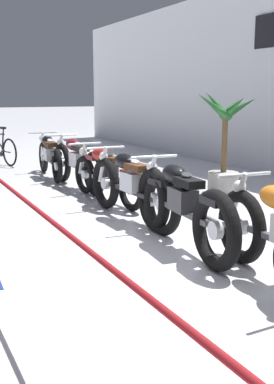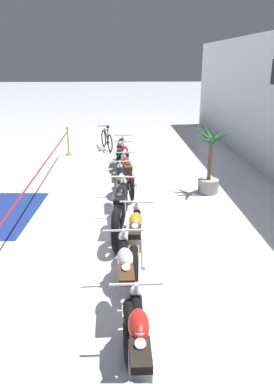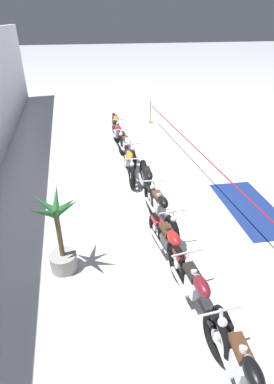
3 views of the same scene
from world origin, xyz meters
TOP-DOWN VIEW (x-y plane):
  - ground_plane at (0.00, 0.00)m, footprint 120.00×120.00m
  - motorcycle_black_0 at (-5.38, 0.55)m, footprint 2.17×0.62m
  - motorcycle_maroon_1 at (-4.00, 0.66)m, footprint 2.36×0.62m
  - motorcycle_red_2 at (-2.71, 0.70)m, footprint 2.24×0.62m
  - motorcycle_black_3 at (-1.44, 0.53)m, footprint 2.44×0.62m
  - motorcycle_black_4 at (-0.08, 0.50)m, footprint 2.39×0.62m
  - motorcycle_orange_5 at (1.36, 0.74)m, footprint 2.25×0.62m
  - motorcycle_silver_6 at (2.63, 0.56)m, footprint 2.40×0.62m
  - motorcycle_red_7 at (4.02, 0.67)m, footprint 2.27×0.62m
  - motorcycle_orange_8 at (5.49, 0.51)m, footprint 2.39×0.62m
  - potted_palm_left_of_row at (-2.43, 2.86)m, footprint 1.13×0.95m
  - stanchion_far_left at (-1.54, -1.42)m, footprint 13.70×0.28m
  - stanchion_mid_left at (6.90, -1.42)m, footprint 0.28×0.28m
  - floor_banner at (-1.19, -2.14)m, footprint 2.91×1.46m

SIDE VIEW (x-z plane):
  - ground_plane at x=0.00m, z-range 0.00..0.00m
  - floor_banner at x=-1.19m, z-range 0.00..0.01m
  - stanchion_mid_left at x=6.90m, z-range -0.17..0.88m
  - motorcycle_red_2 at x=-2.71m, z-range 0.00..0.91m
  - motorcycle_black_0 at x=-5.38m, z-range 0.00..0.92m
  - motorcycle_orange_8 at x=5.49m, z-range -0.01..0.94m
  - motorcycle_orange_5 at x=1.36m, z-range -0.01..0.96m
  - motorcycle_silver_6 at x=2.63m, z-range -0.01..0.96m
  - motorcycle_black_3 at x=-1.44m, z-range -0.01..0.96m
  - motorcycle_maroon_1 at x=-4.00m, z-range 0.00..0.96m
  - motorcycle_red_7 at x=4.02m, z-range -0.01..0.97m
  - motorcycle_black_4 at x=-0.08m, z-range -0.01..0.98m
  - stanchion_far_left at x=-1.54m, z-range 0.24..1.29m
  - potted_palm_left_of_row at x=-2.43m, z-range -0.13..1.72m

